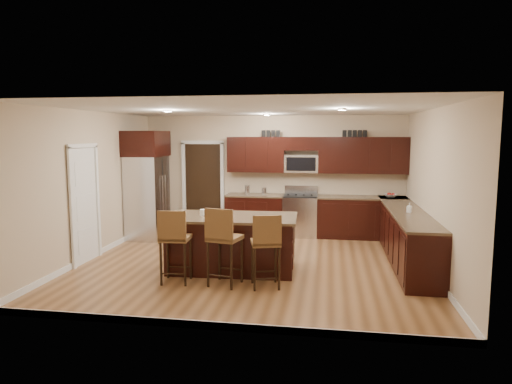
% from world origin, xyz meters
% --- Properties ---
extents(floor, '(6.00, 6.00, 0.00)m').
position_xyz_m(floor, '(0.00, 0.00, 0.00)').
color(floor, brown).
rests_on(floor, ground).
extents(ceiling, '(6.00, 6.00, 0.00)m').
position_xyz_m(ceiling, '(0.00, 0.00, 2.70)').
color(ceiling, silver).
rests_on(ceiling, wall_back).
extents(wall_back, '(6.00, 0.00, 6.00)m').
position_xyz_m(wall_back, '(0.00, 2.75, 1.35)').
color(wall_back, '#C3AC8D').
rests_on(wall_back, floor).
extents(wall_left, '(0.00, 5.50, 5.50)m').
position_xyz_m(wall_left, '(-3.00, 0.00, 1.35)').
color(wall_left, '#C3AC8D').
rests_on(wall_left, floor).
extents(wall_right, '(0.00, 5.50, 5.50)m').
position_xyz_m(wall_right, '(3.00, 0.00, 1.35)').
color(wall_right, '#C3AC8D').
rests_on(wall_right, floor).
extents(base_cabinets, '(4.02, 3.96, 0.92)m').
position_xyz_m(base_cabinets, '(1.90, 1.45, 0.46)').
color(base_cabinets, black).
rests_on(base_cabinets, floor).
extents(upper_cabinets, '(4.00, 0.33, 0.80)m').
position_xyz_m(upper_cabinets, '(1.04, 2.58, 1.84)').
color(upper_cabinets, black).
rests_on(upper_cabinets, wall_back).
extents(range, '(0.76, 0.64, 1.11)m').
position_xyz_m(range, '(0.68, 2.45, 0.47)').
color(range, silver).
rests_on(range, floor).
extents(microwave, '(0.76, 0.31, 0.40)m').
position_xyz_m(microwave, '(0.68, 2.60, 1.62)').
color(microwave, silver).
rests_on(microwave, upper_cabinets).
extents(doorway, '(0.85, 0.03, 2.06)m').
position_xyz_m(doorway, '(-1.65, 2.73, 1.03)').
color(doorway, black).
rests_on(doorway, floor).
extents(pantry_door, '(0.03, 0.80, 2.04)m').
position_xyz_m(pantry_door, '(-2.98, -0.30, 1.02)').
color(pantry_door, white).
rests_on(pantry_door, floor).
extents(letter_decor, '(2.20, 0.03, 0.15)m').
position_xyz_m(letter_decor, '(0.90, 2.58, 2.29)').
color(letter_decor, black).
rests_on(letter_decor, upper_cabinets).
extents(island, '(2.21, 1.22, 0.92)m').
position_xyz_m(island, '(-0.29, -0.35, 0.43)').
color(island, black).
rests_on(island, floor).
extents(stool_left, '(0.46, 0.46, 1.15)m').
position_xyz_m(stool_left, '(-1.00, -1.20, 0.72)').
color(stool_left, brown).
rests_on(stool_left, floor).
extents(stool_mid, '(0.54, 0.54, 1.20)m').
position_xyz_m(stool_mid, '(-0.25, -1.20, 0.75)').
color(stool_mid, brown).
rests_on(stool_mid, floor).
extents(stool_right, '(0.51, 0.51, 1.12)m').
position_xyz_m(stool_right, '(0.40, -1.20, 0.70)').
color(stool_right, brown).
rests_on(stool_right, floor).
extents(refrigerator, '(0.79, 0.96, 2.35)m').
position_xyz_m(refrigerator, '(-2.62, 1.68, 1.21)').
color(refrigerator, silver).
rests_on(refrigerator, floor).
extents(floor_mat, '(0.92, 0.71, 0.01)m').
position_xyz_m(floor_mat, '(-0.15, 1.35, 0.01)').
color(floor_mat, brown).
rests_on(floor_mat, floor).
extents(fruit_bowl, '(0.31, 0.31, 0.07)m').
position_xyz_m(fruit_bowl, '(2.63, 2.45, 0.95)').
color(fruit_bowl, silver).
rests_on(fruit_bowl, base_cabinets).
extents(soap_bottle, '(0.10, 0.10, 0.17)m').
position_xyz_m(soap_bottle, '(2.70, 0.49, 1.00)').
color(soap_bottle, '#B2B2B2').
rests_on(soap_bottle, base_cabinets).
extents(canister_tall, '(0.12, 0.12, 0.20)m').
position_xyz_m(canister_tall, '(-0.53, 2.45, 1.02)').
color(canister_tall, silver).
rests_on(canister_tall, base_cabinets).
extents(canister_short, '(0.11, 0.11, 0.16)m').
position_xyz_m(canister_short, '(-0.15, 2.45, 1.00)').
color(canister_short, silver).
rests_on(canister_short, base_cabinets).
extents(island_jar, '(0.10, 0.10, 0.10)m').
position_xyz_m(island_jar, '(-0.79, -0.35, 0.97)').
color(island_jar, white).
rests_on(island_jar, island).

